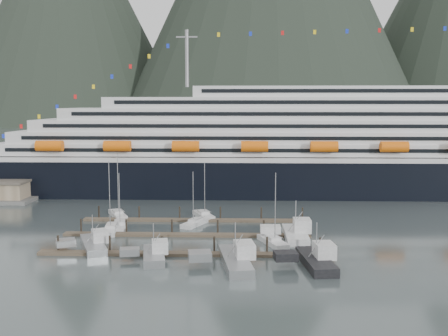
{
  "coord_description": "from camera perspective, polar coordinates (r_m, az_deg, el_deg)",
  "views": [
    {
      "loc": [
        5.56,
        -95.95,
        25.5
      ],
      "look_at": [
        1.64,
        22.0,
        11.02
      ],
      "focal_mm": 42.0,
      "sensor_mm": 36.0,
      "label": 1
    }
  ],
  "objects": [
    {
      "name": "sailboat_f",
      "position": [
        118.93,
        -2.24,
        -5.18
      ],
      "size": [
        5.75,
        9.11,
        12.95
      ],
      "rotation": [
        0.0,
        0.0,
        1.97
      ],
      "color": "#B8B8B8",
      "rests_on": "ground"
    },
    {
      "name": "sailboat_c",
      "position": [
        111.48,
        -3.13,
        -6.03
      ],
      "size": [
        5.84,
        9.03,
        11.93
      ],
      "rotation": [
        0.0,
        0.0,
        1.15
      ],
      "color": "#B8B8B8",
      "rests_on": "ground"
    },
    {
      "name": "cruise_ship",
      "position": [
        153.45,
        11.08,
        1.83
      ],
      "size": [
        210.0,
        30.4,
        50.3
      ],
      "color": "black",
      "rests_on": "ground"
    },
    {
      "name": "ground",
      "position": [
        99.44,
        -1.38,
        -7.86
      ],
      "size": [
        1600.0,
        1600.0,
        0.0
      ],
      "primitive_type": "plane",
      "color": "#4B5958",
      "rests_on": "ground"
    },
    {
      "name": "trawler_d",
      "position": [
        85.39,
        9.89,
        -9.82
      ],
      "size": [
        9.83,
        13.23,
        7.7
      ],
      "rotation": [
        0.0,
        0.0,
        1.69
      ],
      "color": "black",
      "rests_on": "ground"
    },
    {
      "name": "dock_far",
      "position": [
        115.28,
        -3.38,
        -5.64
      ],
      "size": [
        48.18,
        2.28,
        3.2
      ],
      "color": "#43392B",
      "rests_on": "ground"
    },
    {
      "name": "dock_near",
      "position": [
        90.23,
        -4.91,
        -9.24
      ],
      "size": [
        48.18,
        2.28,
        3.2
      ],
      "color": "#43392B",
      "rests_on": "ground"
    },
    {
      "name": "trawler_e",
      "position": [
        101.17,
        7.69,
        -7.08
      ],
      "size": [
        9.49,
        12.46,
        8.13
      ],
      "rotation": [
        0.0,
        0.0,
        1.58
      ],
      "color": "#B8B8B8",
      "rests_on": "ground"
    },
    {
      "name": "sailboat_h",
      "position": [
        96.97,
        5.33,
        -8.02
      ],
      "size": [
        5.63,
        9.34,
        13.76
      ],
      "rotation": [
        0.0,
        0.0,
        1.93
      ],
      "color": "#B8B8B8",
      "rests_on": "ground"
    },
    {
      "name": "sailboat_b",
      "position": [
        108.31,
        -12.19,
        -6.55
      ],
      "size": [
        3.71,
        9.98,
        14.79
      ],
      "rotation": [
        0.0,
        0.0,
        1.69
      ],
      "color": "#B8B8B8",
      "rests_on": "ground"
    },
    {
      "name": "sailboat_a",
      "position": [
        110.62,
        -11.22,
        -6.25
      ],
      "size": [
        4.38,
        9.51,
        12.08
      ],
      "rotation": [
        0.0,
        0.0,
        1.77
      ],
      "color": "#B8B8B8",
      "rests_on": "ground"
    },
    {
      "name": "trawler_c",
      "position": [
        84.57,
        1.11,
        -9.88
      ],
      "size": [
        10.89,
        15.27,
        7.61
      ],
      "rotation": [
        0.0,
        0.0,
        1.72
      ],
      "color": "#999B9F",
      "rests_on": "ground"
    },
    {
      "name": "dock_mid",
      "position": [
        102.7,
        -4.05,
        -7.22
      ],
      "size": [
        48.18,
        2.28,
        3.2
      ],
      "color": "#43392B",
      "rests_on": "ground"
    },
    {
      "name": "sailboat_e",
      "position": [
        121.89,
        -11.48,
        -5.02
      ],
      "size": [
        6.33,
        9.81,
        14.9
      ],
      "rotation": [
        0.0,
        0.0,
        2.0
      ],
      "color": "#B8B8B8",
      "rests_on": "ground"
    },
    {
      "name": "trawler_a",
      "position": [
        96.63,
        -14.14,
        -7.99
      ],
      "size": [
        10.14,
        12.52,
        6.66
      ],
      "rotation": [
        0.0,
        0.0,
        1.96
      ],
      "color": "#999B9F",
      "rests_on": "ground"
    },
    {
      "name": "trawler_b",
      "position": [
        88.15,
        -7.73,
        -9.3
      ],
      "size": [
        8.16,
        10.68,
        6.64
      ],
      "rotation": [
        0.0,
        0.0,
        1.75
      ],
      "color": "#999B9F",
      "rests_on": "ground"
    }
  ]
}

